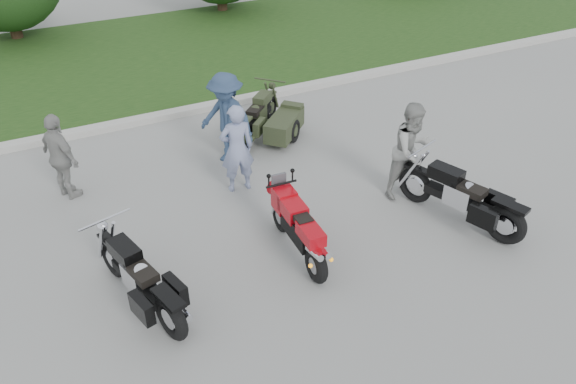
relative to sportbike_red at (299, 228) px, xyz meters
name	(u,v)px	position (x,y,z in m)	size (l,w,h in m)	color
ground	(292,260)	(-0.15, -0.09, -0.55)	(80.00, 80.00, 0.00)	#979792
curb	(180,112)	(-0.15, 5.91, -0.48)	(60.00, 0.30, 0.15)	#B7B4AC
grass_strip	(137,58)	(-0.15, 10.06, -0.48)	(60.00, 8.00, 0.14)	#35561D
sportbike_red	(299,228)	(0.00, 0.00, 0.00)	(0.38, 1.98, 0.94)	black
cruiser_left	(143,282)	(-2.53, -0.04, -0.09)	(0.84, 2.32, 0.91)	black
cruiser_right	(465,200)	(2.98, -0.50, -0.07)	(1.01, 2.38, 0.95)	black
cruiser_sidecar	(273,122)	(1.36, 3.85, -0.16)	(1.87, 1.95, 0.84)	black
person_stripe	(237,149)	(-0.11, 2.27, 0.33)	(0.64, 0.42, 1.76)	#8791B8
person_grey	(412,151)	(2.69, 0.70, 0.37)	(0.90, 0.70, 1.85)	#9C9C96
person_denim	(227,119)	(0.12, 3.36, 0.41)	(1.25, 0.72, 1.93)	navy
person_back	(61,157)	(-3.07, 3.49, 0.29)	(0.99, 0.41, 1.69)	#979691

